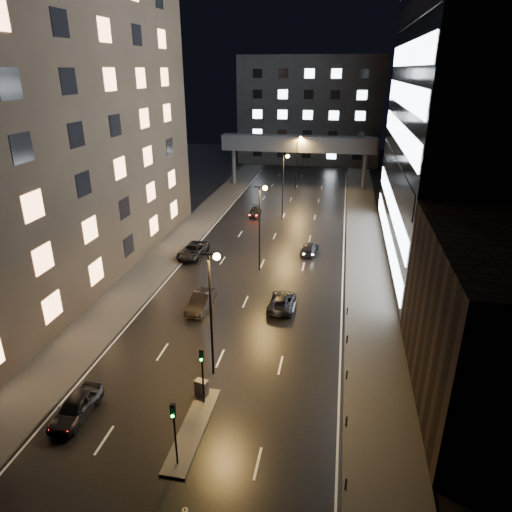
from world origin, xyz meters
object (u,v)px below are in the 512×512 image
object	(u,v)px
car_away_b	(201,302)
car_away_c	(193,251)
car_toward_b	(309,249)
car_away_a	(76,407)
car_away_d	(256,212)
utility_cabinet	(202,387)
car_toward_a	(282,301)

from	to	relation	value
car_away_b	car_away_c	size ratio (longest dim) A/B	0.86
car_away_b	car_toward_b	world-z (taller)	car_away_b
car_away_a	car_away_d	size ratio (longest dim) A/B	1.07
car_away_a	car_away_b	distance (m)	16.53
car_away_b	car_away_c	world-z (taller)	car_away_b
car_away_d	car_toward_b	distance (m)	17.68
car_away_a	utility_cabinet	xyz separation A→B (m)	(7.74, 3.63, -0.06)
car_away_b	car_away_c	bearing A→B (deg)	113.97
car_toward_a	car_toward_b	xyz separation A→B (m)	(1.55, 14.95, -0.06)
utility_cabinet	car_toward_b	bearing A→B (deg)	92.90
car_away_d	utility_cabinet	distance (m)	44.00
car_toward_b	car_toward_a	bearing A→B (deg)	91.03
car_away_d	car_away_a	bearing A→B (deg)	-99.93
car_away_d	car_toward_a	world-z (taller)	car_toward_a
car_toward_a	car_toward_b	bearing A→B (deg)	-94.53
car_away_c	car_toward_a	size ratio (longest dim) A/B	1.12
car_away_a	car_away_b	world-z (taller)	car_away_b
car_away_a	car_toward_a	world-z (taller)	car_away_a
car_away_d	car_toward_b	bearing A→B (deg)	-62.07
car_away_a	car_toward_a	bearing A→B (deg)	58.57
car_away_a	car_toward_a	xyz separation A→B (m)	(11.66, 17.77, -0.09)
car_away_c	utility_cabinet	size ratio (longest dim) A/B	4.87
car_away_b	car_away_d	bearing A→B (deg)	93.61
car_away_b	car_away_d	size ratio (longest dim) A/B	1.13
utility_cabinet	car_away_b	bearing A→B (deg)	120.80
car_away_a	car_away_b	size ratio (longest dim) A/B	0.95
car_away_c	car_toward_a	world-z (taller)	car_away_c
car_away_c	car_toward_b	world-z (taller)	car_away_c
car_toward_a	car_toward_b	world-z (taller)	car_toward_a
car_away_d	utility_cabinet	world-z (taller)	utility_cabinet
car_away_c	car_toward_a	bearing A→B (deg)	-36.38
car_away_d	car_toward_a	distance (m)	30.78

